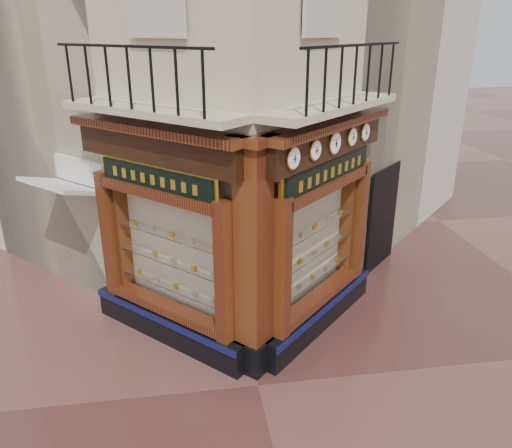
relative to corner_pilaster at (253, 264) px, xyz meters
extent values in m
plane|color=#492822|center=(0.00, -0.50, -1.95)|extent=(80.00, 80.00, 0.00)
cube|color=#BDB393|center=(0.00, 5.66, 4.05)|extent=(11.31, 11.31, 12.00)
cube|color=beige|center=(-2.47, 8.13, 3.55)|extent=(11.31, 11.31, 11.00)
cube|color=beige|center=(2.47, 8.13, 3.55)|extent=(11.31, 11.31, 11.00)
cube|color=black|center=(-1.44, 1.04, -1.67)|extent=(2.72, 2.72, 0.55)
cube|color=#0C1140|center=(-1.57, 0.91, -1.46)|extent=(2.50, 2.50, 0.12)
cube|color=#330E09|center=(-0.45, 0.05, -0.17)|extent=(0.37, 0.37, 2.45)
cube|color=#330E09|center=(-2.43, 2.03, -0.17)|extent=(0.37, 0.37, 2.45)
cube|color=beige|center=(-1.20, 1.27, -0.20)|extent=(1.80, 1.80, 2.10)
cube|color=black|center=(-1.42, 1.05, 1.65)|extent=(2.69, 2.69, 0.50)
cube|color=#330E09|center=(-1.47, 1.00, 1.96)|extent=(2.86, 2.86, 0.14)
cube|color=black|center=(1.44, 1.04, -1.67)|extent=(2.72, 2.72, 0.55)
cube|color=#0C1140|center=(1.57, 0.91, -1.46)|extent=(2.50, 2.50, 0.12)
cube|color=#330E09|center=(0.45, 0.05, -0.17)|extent=(0.37, 0.37, 2.45)
cube|color=#330E09|center=(2.43, 2.03, -0.17)|extent=(0.37, 0.37, 2.45)
cube|color=beige|center=(1.20, 1.27, -0.20)|extent=(1.80, 1.80, 2.10)
cube|color=black|center=(1.42, 1.05, 1.65)|extent=(2.69, 2.69, 0.50)
cube|color=#330E09|center=(1.47, 1.00, 1.96)|extent=(2.86, 2.86, 0.14)
cube|color=black|center=(0.00, 0.00, -1.67)|extent=(0.78, 0.78, 0.55)
cube|color=#330E09|center=(0.00, 0.00, 0.25)|extent=(0.64, 0.64, 3.50)
cube|color=#330E09|center=(0.00, 0.00, 1.96)|extent=(0.85, 0.85, 0.14)
cube|color=#BDB393|center=(-1.48, 0.99, 2.25)|extent=(2.97, 2.97, 0.12)
cube|color=black|center=(-1.72, 0.76, 3.20)|extent=(2.36, 2.36, 0.04)
cube|color=#BDB393|center=(1.48, 0.99, 2.25)|extent=(2.97, 2.97, 0.12)
cube|color=black|center=(1.72, 0.76, 3.20)|extent=(2.36, 2.36, 0.04)
cylinder|color=#B2803B|center=(0.58, -0.02, 1.67)|extent=(0.28, 0.28, 0.35)
cylinder|color=white|center=(0.60, -0.04, 1.67)|extent=(0.23, 0.23, 0.30)
cube|color=black|center=(0.61, -0.05, 1.67)|extent=(0.02, 0.02, 0.12)
cube|color=black|center=(0.61, -0.05, 1.67)|extent=(0.07, 0.07, 0.01)
cylinder|color=#B2803B|center=(1.03, 0.43, 1.67)|extent=(0.27, 0.27, 0.33)
cylinder|color=white|center=(1.05, 0.41, 1.67)|extent=(0.22, 0.22, 0.29)
cube|color=black|center=(1.06, 0.40, 1.67)|extent=(0.02, 0.02, 0.11)
cube|color=black|center=(1.06, 0.40, 1.67)|extent=(0.07, 0.07, 0.01)
cylinder|color=#B2803B|center=(1.48, 0.89, 1.67)|extent=(0.31, 0.31, 0.38)
cylinder|color=white|center=(1.50, 0.87, 1.67)|extent=(0.25, 0.25, 0.33)
cube|color=black|center=(1.52, 0.86, 1.67)|extent=(0.02, 0.02, 0.13)
cube|color=black|center=(1.52, 0.86, 1.67)|extent=(0.08, 0.08, 0.01)
cylinder|color=#B2803B|center=(1.93, 1.34, 1.67)|extent=(0.27, 0.27, 0.33)
cylinder|color=white|center=(1.95, 1.32, 1.67)|extent=(0.22, 0.22, 0.29)
cube|color=black|center=(1.97, 1.31, 1.67)|extent=(0.02, 0.02, 0.11)
cube|color=black|center=(1.97, 1.31, 1.67)|extent=(0.07, 0.07, 0.01)
cylinder|color=#B2803B|center=(2.31, 1.72, 1.67)|extent=(0.27, 0.27, 0.33)
cylinder|color=white|center=(2.33, 1.70, 1.67)|extent=(0.22, 0.22, 0.29)
cube|color=black|center=(2.34, 1.69, 1.67)|extent=(0.02, 0.02, 0.11)
cube|color=black|center=(2.34, 1.69, 1.67)|extent=(0.07, 0.07, 0.01)
cube|color=gold|center=(-1.45, 1.03, 1.15)|extent=(1.95, 1.95, 0.52)
cube|color=black|center=(-1.48, 1.00, 1.15)|extent=(1.82, 1.82, 0.39)
cube|color=gold|center=(1.45, 1.03, 1.15)|extent=(2.16, 2.16, 0.58)
cube|color=black|center=(1.48, 1.00, 1.15)|extent=(2.01, 2.01, 0.43)
camera|label=1|loc=(-1.03, -6.97, 3.44)|focal=35.00mm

